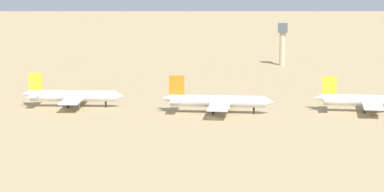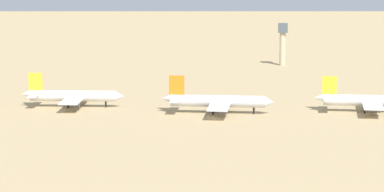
{
  "view_description": "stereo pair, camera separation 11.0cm",
  "coord_description": "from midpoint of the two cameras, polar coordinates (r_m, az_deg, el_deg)",
  "views": [
    {
      "loc": [
        24.18,
        -298.84,
        53.74
      ],
      "look_at": [
        -8.83,
        11.93,
        6.0
      ],
      "focal_mm": 80.75,
      "sensor_mm": 36.0,
      "label": 1
    },
    {
      "loc": [
        24.29,
        -298.82,
        53.74
      ],
      "look_at": [
        -8.83,
        11.93,
        6.0
      ],
      "focal_mm": 80.75,
      "sensor_mm": 36.0,
      "label": 2
    }
  ],
  "objects": [
    {
      "name": "ground",
      "position": [
        304.59,
        1.4,
        -1.48
      ],
      "size": [
        4000.0,
        4000.0,
        0.0
      ],
      "primitive_type": "plane",
      "color": "tan"
    },
    {
      "name": "control_tower",
      "position": [
        465.48,
        6.0,
        3.7
      ],
      "size": [
        5.2,
        5.2,
        22.66
      ],
      "color": "#C6B793",
      "rests_on": "ground"
    },
    {
      "name": "parked_jet_yellow_3",
      "position": [
        330.95,
        -7.93,
        0.0
      ],
      "size": [
        39.33,
        33.08,
        12.99
      ],
      "rotation": [
        0.0,
        0.0,
        0.06
      ],
      "color": "white",
      "rests_on": "ground"
    },
    {
      "name": "parked_jet_orange_4",
      "position": [
        313.93,
        1.63,
        -0.34
      ],
      "size": [
        41.31,
        34.53,
        13.69
      ],
      "rotation": [
        0.0,
        0.0,
        -0.0
      ],
      "color": "silver",
      "rests_on": "ground"
    },
    {
      "name": "parked_jet_yellow_5",
      "position": [
        322.87,
        11.52,
        -0.3
      ],
      "size": [
        39.51,
        33.19,
        13.06
      ],
      "rotation": [
        0.0,
        0.0,
        -0.04
      ],
      "color": "white",
      "rests_on": "ground"
    }
  ]
}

